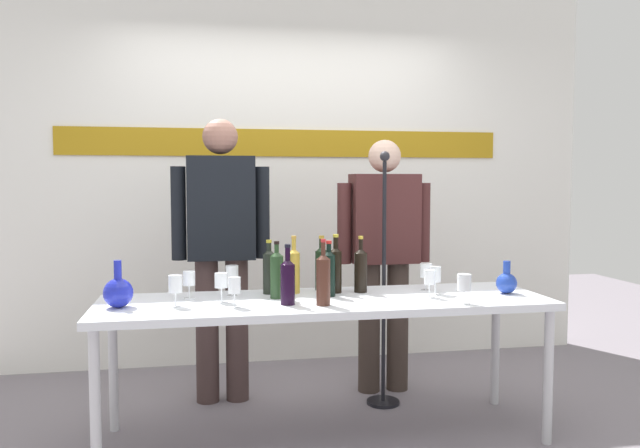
# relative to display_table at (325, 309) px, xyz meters

# --- Properties ---
(ground_plane) EXTENTS (10.00, 10.00, 0.00)m
(ground_plane) POSITION_rel_display_table_xyz_m (0.00, 0.00, -0.69)
(ground_plane) COLOR slate
(back_wall) EXTENTS (4.69, 0.11, 3.00)m
(back_wall) POSITION_rel_display_table_xyz_m (0.00, 1.51, 0.81)
(back_wall) COLOR white
(back_wall) RESTS_ON ground
(display_table) EXTENTS (2.36, 0.69, 0.75)m
(display_table) POSITION_rel_display_table_xyz_m (0.00, 0.00, 0.00)
(display_table) COLOR silver
(display_table) RESTS_ON ground
(decanter_blue_left) EXTENTS (0.15, 0.15, 0.23)m
(decanter_blue_left) POSITION_rel_display_table_xyz_m (-1.04, -0.03, 0.13)
(decanter_blue_left) COLOR #1E27B2
(decanter_blue_left) RESTS_ON display_table
(decanter_blue_right) EXTENTS (0.11, 0.11, 0.18)m
(decanter_blue_right) POSITION_rel_display_table_xyz_m (1.01, -0.03, 0.12)
(decanter_blue_right) COLOR #1F3BA1
(decanter_blue_right) RESTS_ON display_table
(presenter_left) EXTENTS (0.60, 0.22, 1.74)m
(presenter_left) POSITION_rel_display_table_xyz_m (-0.52, 0.67, 0.31)
(presenter_left) COLOR #412F2D
(presenter_left) RESTS_ON ground
(presenter_right) EXTENTS (0.62, 0.22, 1.63)m
(presenter_right) POSITION_rel_display_table_xyz_m (0.52, 0.67, 0.24)
(presenter_right) COLOR #392D27
(presenter_right) RESTS_ON ground
(wine_bottle_0) EXTENTS (0.07, 0.07, 0.33)m
(wine_bottle_0) POSITION_rel_display_table_xyz_m (-0.04, -0.16, 0.19)
(wine_bottle_0) COLOR #45241A
(wine_bottle_0) RESTS_ON display_table
(wine_bottle_1) EXTENTS (0.07, 0.07, 0.30)m
(wine_bottle_1) POSITION_rel_display_table_xyz_m (-0.25, 0.07, 0.19)
(wine_bottle_1) COLOR #223E20
(wine_bottle_1) RESTS_ON display_table
(wine_bottle_2) EXTENTS (0.07, 0.07, 0.30)m
(wine_bottle_2) POSITION_rel_display_table_xyz_m (0.03, 0.07, 0.19)
(wine_bottle_2) COLOR black
(wine_bottle_2) RESTS_ON display_table
(wine_bottle_3) EXTENTS (0.07, 0.07, 0.31)m
(wine_bottle_3) POSITION_rel_display_table_xyz_m (0.23, 0.16, 0.19)
(wine_bottle_3) COLOR black
(wine_bottle_3) RESTS_ON display_table
(wine_bottle_4) EXTENTS (0.07, 0.07, 0.30)m
(wine_bottle_4) POSITION_rel_display_table_xyz_m (-0.27, 0.21, 0.19)
(wine_bottle_4) COLOR black
(wine_bottle_4) RESTS_ON display_table
(wine_bottle_5) EXTENTS (0.07, 0.07, 0.31)m
(wine_bottle_5) POSITION_rel_display_table_xyz_m (0.03, 0.27, 0.19)
(wine_bottle_5) COLOR black
(wine_bottle_5) RESTS_ON display_table
(wine_bottle_6) EXTENTS (0.07, 0.07, 0.30)m
(wine_bottle_6) POSITION_rel_display_table_xyz_m (-0.21, -0.11, 0.18)
(wine_bottle_6) COLOR black
(wine_bottle_6) RESTS_ON display_table
(wine_bottle_7) EXTENTS (0.07, 0.07, 0.32)m
(wine_bottle_7) POSITION_rel_display_table_xyz_m (-0.14, 0.20, 0.19)
(wine_bottle_7) COLOR gold
(wine_bottle_7) RESTS_ON display_table
(wine_bottle_8) EXTENTS (0.07, 0.07, 0.33)m
(wine_bottle_8) POSITION_rel_display_table_xyz_m (0.09, 0.17, 0.20)
(wine_bottle_8) COLOR black
(wine_bottle_8) RESTS_ON display_table
(wine_glass_left_0) EXTENTS (0.07, 0.07, 0.16)m
(wine_glass_left_0) POSITION_rel_display_table_xyz_m (-0.48, 0.18, 0.17)
(wine_glass_left_0) COLOR white
(wine_glass_left_0) RESTS_ON display_table
(wine_glass_left_1) EXTENTS (0.06, 0.06, 0.15)m
(wine_glass_left_1) POSITION_rel_display_table_xyz_m (-0.48, -0.13, 0.16)
(wine_glass_left_1) COLOR white
(wine_glass_left_1) RESTS_ON display_table
(wine_glass_left_2) EXTENTS (0.07, 0.07, 0.15)m
(wine_glass_left_2) POSITION_rel_display_table_xyz_m (-0.54, 0.01, 0.17)
(wine_glass_left_2) COLOR white
(wine_glass_left_2) RESTS_ON display_table
(wine_glass_left_3) EXTENTS (0.06, 0.06, 0.15)m
(wine_glass_left_3) POSITION_rel_display_table_xyz_m (-0.70, 0.15, 0.16)
(wine_glass_left_3) COLOR white
(wine_glass_left_3) RESTS_ON display_table
(wine_glass_left_4) EXTENTS (0.07, 0.07, 0.16)m
(wine_glass_left_4) POSITION_rel_display_table_xyz_m (-0.77, -0.06, 0.17)
(wine_glass_left_4) COLOR white
(wine_glass_left_4) RESTS_ON display_table
(wine_glass_right_0) EXTENTS (0.06, 0.06, 0.15)m
(wine_glass_right_0) POSITION_rel_display_table_xyz_m (0.55, -0.06, 0.16)
(wine_glass_right_0) COLOR white
(wine_glass_right_0) RESTS_ON display_table
(wine_glass_right_1) EXTENTS (0.07, 0.07, 0.15)m
(wine_glass_right_1) POSITION_rel_display_table_xyz_m (0.61, 0.15, 0.17)
(wine_glass_right_1) COLOR white
(wine_glass_right_1) RESTS_ON display_table
(wine_glass_right_2) EXTENTS (0.07, 0.07, 0.15)m
(wine_glass_right_2) POSITION_rel_display_table_xyz_m (0.66, -0.26, 0.16)
(wine_glass_right_2) COLOR white
(wine_glass_right_2) RESTS_ON display_table
(wine_glass_right_3) EXTENTS (0.06, 0.06, 0.15)m
(wine_glass_right_3) POSITION_rel_display_table_xyz_m (0.62, 0.02, 0.16)
(wine_glass_right_3) COLOR white
(wine_glass_right_3) RESTS_ON display_table
(microphone_stand) EXTENTS (0.20, 0.20, 1.54)m
(microphone_stand) POSITION_rel_display_table_xyz_m (0.45, 0.42, -0.17)
(microphone_stand) COLOR black
(microphone_stand) RESTS_ON ground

